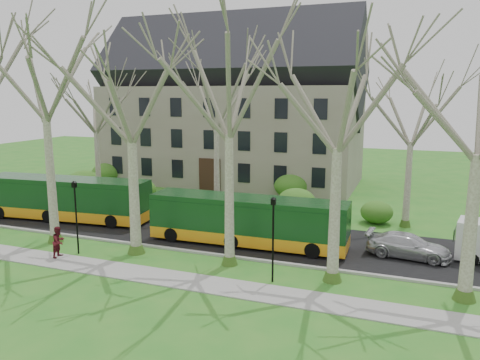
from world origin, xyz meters
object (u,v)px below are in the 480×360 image
Objects in this scene: bus_follow at (247,220)px; pedestrian_b at (59,242)px; sedan at (408,246)px; bus_lead at (66,198)px.

pedestrian_b is at bearing -148.78° from bus_follow.
sedan is at bearing 5.07° from bus_follow.
sedan is (24.11, 0.29, -0.93)m from bus_lead.
bus_follow is 2.64× the size of sedan.
bus_lead is 1.04× the size of bus_follow.
pedestrian_b is at bearing -57.21° from bus_lead.
sedan is (9.45, 1.05, -0.86)m from bus_follow.
pedestrian_b is (5.27, -6.74, -0.71)m from bus_lead.
bus_lead is 24.13m from sedan.
bus_lead is at bearing 175.77° from bus_follow.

